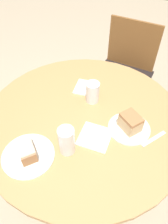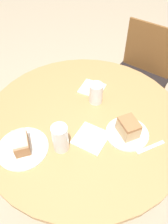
% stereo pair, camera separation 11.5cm
% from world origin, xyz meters
% --- Properties ---
extents(ground_plane, '(8.00, 8.00, 0.00)m').
position_xyz_m(ground_plane, '(0.00, 0.00, 0.00)').
color(ground_plane, tan).
extents(table, '(1.09, 1.09, 0.76)m').
position_xyz_m(table, '(0.00, 0.00, 0.54)').
color(table, tan).
rests_on(table, ground_plane).
extents(chair, '(0.48, 0.46, 0.87)m').
position_xyz_m(chair, '(0.00, 0.88, 0.46)').
color(chair, brown).
rests_on(chair, ground_plane).
extents(plate_near, '(0.21, 0.21, 0.01)m').
position_xyz_m(plate_near, '(0.24, 0.02, 0.76)').
color(plate_near, white).
rests_on(plate_near, table).
extents(plate_far, '(0.24, 0.24, 0.01)m').
position_xyz_m(plate_far, '(-0.14, -0.33, 0.76)').
color(plate_far, white).
rests_on(plate_far, table).
extents(cake_slice_near, '(0.13, 0.13, 0.09)m').
position_xyz_m(cake_slice_near, '(0.24, 0.02, 0.81)').
color(cake_slice_near, tan).
rests_on(cake_slice_near, plate_near).
extents(cake_slice_far, '(0.13, 0.12, 0.08)m').
position_xyz_m(cake_slice_far, '(-0.14, -0.33, 0.81)').
color(cake_slice_far, '#9E6B42').
rests_on(cake_slice_far, plate_far).
extents(glass_lemonade, '(0.08, 0.08, 0.12)m').
position_xyz_m(glass_lemonade, '(-0.01, 0.14, 0.81)').
color(glass_lemonade, silver).
rests_on(glass_lemonade, table).
extents(glass_water, '(0.07, 0.07, 0.15)m').
position_xyz_m(glass_water, '(0.01, -0.22, 0.83)').
color(glass_water, silver).
rests_on(glass_water, table).
extents(napkin_stack, '(0.16, 0.16, 0.01)m').
position_xyz_m(napkin_stack, '(0.10, -0.10, 0.76)').
color(napkin_stack, white).
rests_on(napkin_stack, table).
extents(fork, '(0.10, 0.14, 0.00)m').
position_xyz_m(fork, '(0.37, 0.01, 0.76)').
color(fork, silver).
rests_on(fork, table).
extents(napkin_side, '(0.15, 0.15, 0.01)m').
position_xyz_m(napkin_side, '(-0.08, 0.22, 0.76)').
color(napkin_side, white).
rests_on(napkin_side, table).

